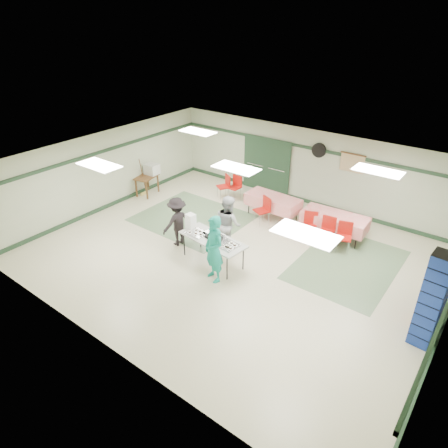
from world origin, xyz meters
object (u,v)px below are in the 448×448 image
Objects in this scene: volunteer_dark at (177,222)px; chair_a at (327,228)px; chair_d at (264,208)px; crate_stack_blue_b at (431,301)px; volunteer_teal at (214,249)px; broom at (143,176)px; chair_b at (310,223)px; crate_stack_blue_a at (441,284)px; dining_table_b at (273,202)px; chair_c at (344,233)px; dining_table_a at (335,220)px; chair_loose_a at (236,185)px; serving_table at (213,240)px; printer_table at (147,179)px; chair_loose_b at (225,184)px; crate_stack_red at (433,304)px; volunteer_grey at (228,224)px; office_printer at (152,169)px.

chair_a is (3.57, 2.68, -0.21)m from volunteer_dark.
crate_stack_blue_b reaches higher than chair_d.
broom is (-5.47, 2.61, -0.17)m from volunteer_teal.
crate_stack_blue_a is at bearing -38.08° from chair_b.
dining_table_b is at bearing 162.03° from crate_stack_blue_a.
dining_table_a is at bearing 115.66° from chair_c.
chair_loose_a is 8.27m from crate_stack_blue_b.
serving_table is at bearing -59.91° from chair_loose_a.
crate_stack_blue_b is at bearing 9.75° from serving_table.
chair_b is 6.46m from printer_table.
chair_loose_a is (-4.09, 0.49, -0.03)m from dining_table_a.
crate_stack_blue_b is (0.00, -1.31, 0.38)m from crate_stack_blue_a.
chair_loose_b is at bearing 34.37° from broom.
chair_loose_a is at bearing 167.79° from dining_table_b.
volunteer_dark is 3.94m from printer_table.
crate_stack_red reaches higher than chair_loose_b.
volunteer_dark is 4.03m from chair_b.
broom is at bearing -146.19° from chair_d.
chair_loose_b reaches higher than printer_table.
broom reaches higher than chair_b.
chair_d is 0.42× the size of crate_stack_blue_b.
crate_stack_blue_a reaches higher than dining_table_a.
crate_stack_blue_a is (7.75, -2.07, 0.19)m from chair_loose_b.
dining_table_a is at bearing 143.63° from crate_stack_red.
volunteer_teal is at bearing -55.34° from chair_d.
chair_loose_b is (-0.33, -0.21, 0.01)m from chair_loose_a.
chair_b reaches higher than dining_table_b.
broom reaches higher than chair_loose_b.
volunteer_grey is 1.94× the size of chair_b.
chair_d is 0.63× the size of crate_stack_blue_a.
chair_b reaches higher than dining_table_a.
chair_d is 5.85m from crate_stack_red.
chair_d is at bearing 98.85° from serving_table.
office_printer is (-4.87, 2.42, 0.22)m from serving_table.
chair_a is at bearing 138.94° from volunteer_dark.
broom reaches higher than printer_table.
serving_table is at bearing -30.15° from office_printer.
chair_c reaches higher than dining_table_b.
office_printer is at bearing -175.10° from dining_table_a.
chair_b is at bearing 9.35° from broom.
chair_loose_a is (-4.64, 1.05, -0.01)m from chair_c.
volunteer_grey is 2.60m from chair_b.
volunteer_teal is at bearing -32.96° from office_printer.
dining_table_a is 2.20m from dining_table_b.
crate_stack_blue_a is at bearing 23.12° from serving_table.
volunteer_dark is (-1.97, 0.74, -0.16)m from volunteer_teal.
chair_d is at bearing -87.09° from dining_table_b.
chair_d is 0.92× the size of printer_table.
chair_b is at bearing 154.01° from crate_stack_red.
printer_table is at bearing -162.81° from dining_table_b.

